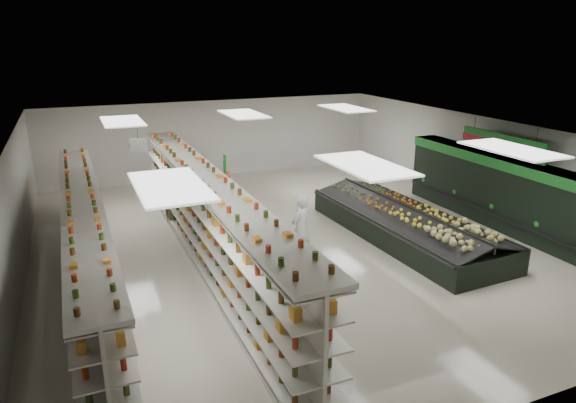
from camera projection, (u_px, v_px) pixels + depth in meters
name	position (u px, v px, depth m)	size (l,w,h in m)	color
floor	(289.00, 240.00, 15.05)	(16.00, 16.00, 0.00)	beige
ceiling	(289.00, 132.00, 14.08)	(14.00, 16.00, 0.02)	white
wall_back	(215.00, 139.00, 21.58)	(14.00, 0.02, 3.20)	silver
wall_front	(501.00, 328.00, 7.55)	(14.00, 0.02, 3.20)	silver
wall_left	(13.00, 220.00, 11.97)	(0.02, 16.00, 3.20)	silver
wall_right	(481.00, 165.00, 17.16)	(0.02, 16.00, 3.20)	silver
produce_wall_case	(503.00, 188.00, 15.78)	(0.93, 8.00, 2.20)	black
aisle_sign_near	(163.00, 180.00, 11.05)	(0.52, 0.06, 0.75)	white
aisle_sign_far	(138.00, 145.00, 14.56)	(0.52, 0.06, 0.75)	white
hortifruti_banner	(502.00, 144.00, 15.25)	(0.12, 3.20, 0.95)	#20792A
gondola_left	(87.00, 244.00, 12.28)	(0.97, 11.96, 2.07)	silver
gondola_center	(208.00, 222.00, 13.38)	(1.08, 13.44, 2.33)	silver
produce_island	(405.00, 223.00, 15.11)	(2.76, 6.92, 1.02)	black
soda_endcap	(214.00, 177.00, 19.08)	(1.29, 1.03, 1.46)	red
shopper_main	(301.00, 228.00, 13.43)	(0.66, 0.44, 1.82)	white
shopper_background	(172.00, 201.00, 16.14)	(0.75, 0.46, 1.55)	#A38264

